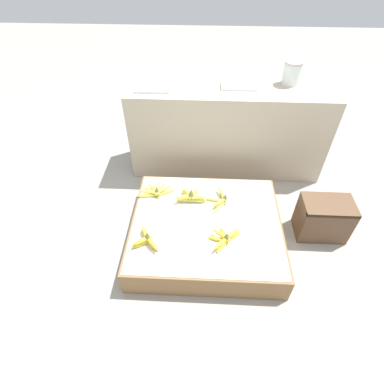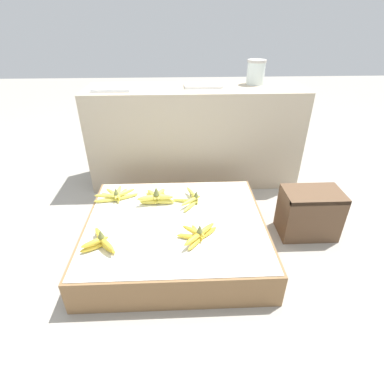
% 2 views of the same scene
% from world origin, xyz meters
% --- Properties ---
extents(ground_plane, '(10.00, 10.00, 0.00)m').
position_xyz_m(ground_plane, '(0.00, 0.00, 0.00)').
color(ground_plane, gray).
extents(display_platform, '(0.94, 0.83, 0.18)m').
position_xyz_m(display_platform, '(0.00, 0.00, 0.09)').
color(display_platform, olive).
rests_on(display_platform, ground_plane).
extents(back_vendor_table, '(1.49, 0.41, 0.69)m').
position_xyz_m(back_vendor_table, '(0.15, 0.81, 0.34)').
color(back_vendor_table, tan).
rests_on(back_vendor_table, ground_plane).
extents(wooden_crate, '(0.32, 0.20, 0.28)m').
position_xyz_m(wooden_crate, '(0.76, 0.10, 0.14)').
color(wooden_crate, brown).
rests_on(wooden_crate, ground_plane).
extents(banana_bunch_front_left, '(0.18, 0.20, 0.10)m').
position_xyz_m(banana_bunch_front_left, '(-0.35, -0.18, 0.21)').
color(banana_bunch_front_left, gold).
rests_on(banana_bunch_front_left, display_platform).
extents(banana_bunch_front_midright, '(0.21, 0.19, 0.09)m').
position_xyz_m(banana_bunch_front_midright, '(0.11, -0.15, 0.21)').
color(banana_bunch_front_midright, gold).
rests_on(banana_bunch_front_midright, display_platform).
extents(banana_bunch_middle_left, '(0.25, 0.17, 0.09)m').
position_xyz_m(banana_bunch_middle_left, '(-0.35, 0.23, 0.21)').
color(banana_bunch_middle_left, '#DBCC4C').
rests_on(banana_bunch_middle_left, display_platform).
extents(banana_bunch_middle_midleft, '(0.22, 0.14, 0.11)m').
position_xyz_m(banana_bunch_middle_midleft, '(-0.11, 0.18, 0.22)').
color(banana_bunch_middle_midleft, '#DBCC4C').
rests_on(banana_bunch_middle_midleft, display_platform).
extents(banana_bunch_middle_midright, '(0.17, 0.24, 0.08)m').
position_xyz_m(banana_bunch_middle_midright, '(0.09, 0.18, 0.20)').
color(banana_bunch_middle_midright, gold).
rests_on(banana_bunch_middle_midright, display_platform).
extents(glass_jar, '(0.13, 0.13, 0.16)m').
position_xyz_m(glass_jar, '(0.57, 0.90, 0.77)').
color(glass_jar, silver).
rests_on(glass_jar, back_vendor_table).
extents(foam_tray_white, '(0.25, 0.14, 0.02)m').
position_xyz_m(foam_tray_white, '(0.20, 0.83, 0.70)').
color(foam_tray_white, white).
rests_on(foam_tray_white, back_vendor_table).
extents(foam_tray_dark, '(0.25, 0.19, 0.02)m').
position_xyz_m(foam_tray_dark, '(-0.40, 0.78, 0.70)').
color(foam_tray_dark, white).
rests_on(foam_tray_dark, back_vendor_table).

